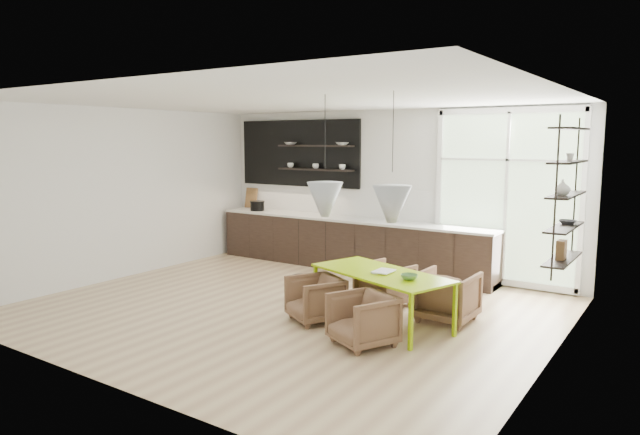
{
  "coord_description": "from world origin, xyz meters",
  "views": [
    {
      "loc": [
        4.72,
        -6.23,
        2.37
      ],
      "look_at": [
        0.14,
        0.6,
        1.24
      ],
      "focal_mm": 32.0,
      "sensor_mm": 36.0,
      "label": 1
    }
  ],
  "objects_px": {
    "armchair_back_left": "(385,284)",
    "armchair_front_right": "(363,320)",
    "dining_table": "(381,276)",
    "armchair_front_left": "(315,299)",
    "wire_stool": "(301,285)",
    "armchair_back_right": "(447,296)"
  },
  "relations": [
    {
      "from": "armchair_back_left",
      "to": "armchair_front_right",
      "type": "height_order",
      "value": "armchair_back_left"
    },
    {
      "from": "dining_table",
      "to": "armchair_front_right",
      "type": "relative_size",
      "value": 3.07
    },
    {
      "from": "armchair_front_left",
      "to": "armchair_front_right",
      "type": "distance_m",
      "value": 1.05
    },
    {
      "from": "armchair_back_left",
      "to": "wire_stool",
      "type": "relative_size",
      "value": 1.8
    },
    {
      "from": "armchair_back_left",
      "to": "armchair_back_right",
      "type": "bearing_deg",
      "value": -175.59
    },
    {
      "from": "armchair_back_left",
      "to": "armchair_front_left",
      "type": "relative_size",
      "value": 1.05
    },
    {
      "from": "armchair_front_left",
      "to": "armchair_front_right",
      "type": "xyz_separation_m",
      "value": [
        0.96,
        -0.43,
        0.01
      ]
    },
    {
      "from": "armchair_front_right",
      "to": "wire_stool",
      "type": "xyz_separation_m",
      "value": [
        -1.67,
        1.09,
        -0.06
      ]
    },
    {
      "from": "armchair_back_left",
      "to": "wire_stool",
      "type": "bearing_deg",
      "value": 39.77
    },
    {
      "from": "armchair_back_left",
      "to": "armchair_front_right",
      "type": "bearing_deg",
      "value": 123.82
    },
    {
      "from": "dining_table",
      "to": "armchair_back_right",
      "type": "relative_size",
      "value": 2.81
    },
    {
      "from": "armchair_front_right",
      "to": "wire_stool",
      "type": "distance_m",
      "value": 1.99
    },
    {
      "from": "armchair_back_right",
      "to": "armchair_front_right",
      "type": "distance_m",
      "value": 1.48
    },
    {
      "from": "armchair_front_right",
      "to": "armchair_back_right",
      "type": "bearing_deg",
      "value": 97.57
    },
    {
      "from": "armchair_front_right",
      "to": "armchair_back_left",
      "type": "bearing_deg",
      "value": 134.67
    },
    {
      "from": "armchair_back_left",
      "to": "armchair_front_left",
      "type": "xyz_separation_m",
      "value": [
        -0.42,
        -1.17,
        -0.01
      ]
    },
    {
      "from": "armchair_back_right",
      "to": "armchair_back_left",
      "type": "bearing_deg",
      "value": -9.4
    },
    {
      "from": "armchair_back_right",
      "to": "wire_stool",
      "type": "bearing_deg",
      "value": 10.03
    },
    {
      "from": "dining_table",
      "to": "armchair_front_left",
      "type": "distance_m",
      "value": 0.92
    },
    {
      "from": "armchair_back_left",
      "to": "armchair_front_right",
      "type": "relative_size",
      "value": 1.02
    },
    {
      "from": "armchair_back_left",
      "to": "armchair_back_right",
      "type": "relative_size",
      "value": 0.94
    },
    {
      "from": "armchair_back_left",
      "to": "armchair_back_right",
      "type": "distance_m",
      "value": 1.03
    }
  ]
}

